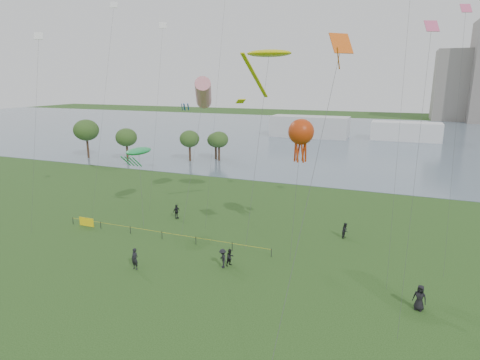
% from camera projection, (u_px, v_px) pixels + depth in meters
% --- Properties ---
extents(ground_plane, '(400.00, 400.00, 0.00)m').
position_uv_depth(ground_plane, '(185.00, 329.00, 26.95)').
color(ground_plane, '#1B3B13').
extents(lake, '(400.00, 120.00, 0.08)m').
position_uv_depth(lake, '(353.00, 137.00, 117.09)').
color(lake, slate).
rests_on(lake, ground_plane).
extents(building_low, '(16.00, 18.00, 28.00)m').
position_uv_depth(building_low, '(455.00, 85.00, 163.55)').
color(building_low, slate).
rests_on(building_low, ground_plane).
extents(pavilion_left, '(22.00, 8.00, 6.00)m').
position_uv_depth(pavilion_left, '(310.00, 127.00, 116.15)').
color(pavilion_left, silver).
rests_on(pavilion_left, ground_plane).
extents(pavilion_right, '(18.00, 7.00, 5.00)m').
position_uv_depth(pavilion_right, '(406.00, 131.00, 109.68)').
color(pavilion_right, white).
rests_on(pavilion_right, ground_plane).
extents(trees, '(31.79, 13.19, 8.17)m').
position_uv_depth(trees, '(146.00, 136.00, 82.60)').
color(trees, '#382619').
rests_on(trees, ground_plane).
extents(fence, '(24.07, 0.07, 1.05)m').
position_uv_depth(fence, '(114.00, 226.00, 44.20)').
color(fence, black).
rests_on(fence, ground_plane).
extents(spectator_a, '(0.89, 0.96, 1.58)m').
position_uv_depth(spectator_a, '(230.00, 257.00, 35.94)').
color(spectator_a, black).
rests_on(spectator_a, ground_plane).
extents(spectator_b, '(1.20, 1.30, 1.75)m').
position_uv_depth(spectator_b, '(223.00, 258.00, 35.54)').
color(spectator_b, black).
rests_on(spectator_b, ground_plane).
extents(spectator_c, '(0.71, 1.10, 1.75)m').
position_uv_depth(spectator_c, '(176.00, 212.00, 48.16)').
color(spectator_c, black).
rests_on(spectator_c, ground_plane).
extents(spectator_d, '(1.08, 0.86, 1.94)m').
position_uv_depth(spectator_d, '(420.00, 298.00, 28.96)').
color(spectator_d, black).
rests_on(spectator_d, ground_plane).
extents(spectator_f, '(0.78, 0.58, 1.95)m').
position_uv_depth(spectator_f, '(135.00, 259.00, 35.21)').
color(spectator_f, black).
rests_on(spectator_f, ground_plane).
extents(spectator_g, '(0.80, 0.93, 1.66)m').
position_uv_depth(spectator_g, '(345.00, 230.00, 42.23)').
color(spectator_g, black).
rests_on(spectator_g, ground_plane).
extents(kite_stingray, '(4.79, 9.97, 19.30)m').
position_uv_depth(kite_stingray, '(269.00, 54.00, 41.43)').
color(kite_stingray, '#3F3F42').
extents(kite_windsock, '(4.28, 11.09, 16.68)m').
position_uv_depth(kite_windsock, '(203.00, 93.00, 47.17)').
color(kite_windsock, '#3F3F42').
extents(kite_creature, '(4.77, 6.97, 8.12)m').
position_uv_depth(kite_creature, '(138.00, 151.00, 49.42)').
color(kite_creature, '#3F3F42').
extents(kite_octopus, '(2.46, 5.37, 12.70)m').
position_uv_depth(kite_octopus, '(301.00, 132.00, 38.03)').
color(kite_octopus, '#3F3F42').
extents(kite_delta, '(1.99, 13.18, 19.30)m').
position_uv_depth(kite_delta, '(338.00, 58.00, 26.19)').
color(kite_delta, '#3F3F42').
extents(small_kites, '(41.73, 15.52, 8.71)m').
position_uv_depth(small_kites, '(238.00, 3.00, 38.92)').
color(small_kites, white).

